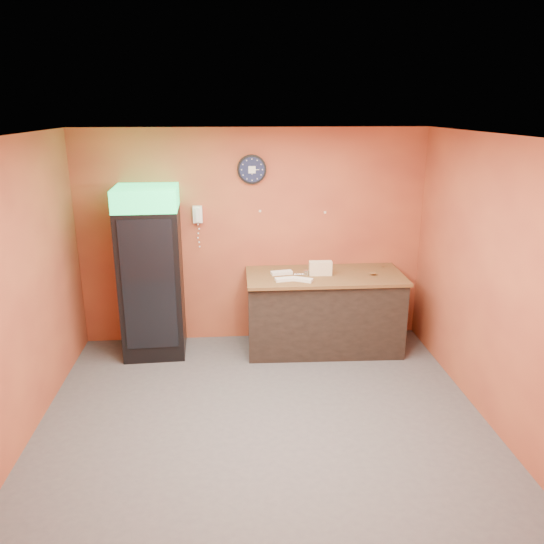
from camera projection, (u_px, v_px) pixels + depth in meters
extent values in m
plane|color=#47474C|center=(263.00, 416.00, 5.45)|extent=(4.50, 4.50, 0.00)
cube|color=#C05D36|center=(253.00, 237.00, 6.93)|extent=(4.50, 0.02, 2.80)
cube|color=#C05D36|center=(18.00, 294.00, 4.86)|extent=(0.02, 4.00, 2.80)
cube|color=#C05D36|center=(490.00, 281.00, 5.20)|extent=(0.02, 4.00, 2.80)
cube|color=white|center=(261.00, 135.00, 4.61)|extent=(4.50, 4.00, 0.02)
cube|color=black|center=(152.00, 282.00, 6.64)|extent=(0.78, 0.78, 1.87)
cube|color=#1AE364|center=(146.00, 198.00, 6.32)|extent=(0.78, 0.78, 0.27)
cube|color=black|center=(146.00, 286.00, 6.26)|extent=(0.62, 0.05, 1.60)
cube|color=black|center=(324.00, 313.00, 6.86)|extent=(1.97, 0.92, 0.97)
cylinder|color=black|center=(252.00, 169.00, 6.65)|extent=(0.37, 0.05, 0.37)
cylinder|color=#0F1433|center=(252.00, 170.00, 6.62)|extent=(0.31, 0.01, 0.31)
cube|color=white|center=(252.00, 170.00, 6.61)|extent=(0.09, 0.00, 0.09)
cube|color=white|center=(198.00, 214.00, 6.74)|extent=(0.12, 0.07, 0.22)
cube|color=white|center=(197.00, 215.00, 6.69)|extent=(0.05, 0.04, 0.18)
cube|color=brown|center=(325.00, 275.00, 6.71)|extent=(1.99, 0.98, 0.04)
cube|color=#F6EBC0|center=(320.00, 273.00, 6.65)|extent=(0.29, 0.11, 0.06)
cube|color=#F6EBC0|center=(320.00, 268.00, 6.63)|extent=(0.29, 0.11, 0.06)
cube|color=#F6EBC0|center=(321.00, 264.00, 6.62)|extent=(0.29, 0.11, 0.06)
cube|color=white|center=(285.00, 279.00, 6.44)|extent=(0.26, 0.14, 0.04)
cube|color=white|center=(302.00, 280.00, 6.43)|extent=(0.27, 0.20, 0.04)
cube|color=white|center=(282.00, 273.00, 6.69)|extent=(0.28, 0.15, 0.04)
cylinder|color=silver|center=(306.00, 273.00, 6.66)|extent=(0.06, 0.06, 0.06)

